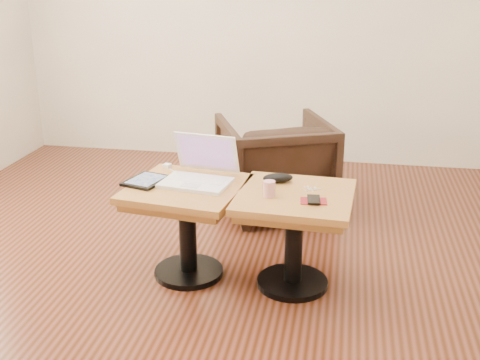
% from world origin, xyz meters
% --- Properties ---
extents(room_shell, '(4.52, 4.52, 2.71)m').
position_xyz_m(room_shell, '(0.00, 0.00, 1.35)').
color(room_shell, '#3D1C0C').
rests_on(room_shell, ground).
extents(side_table_left, '(0.67, 0.67, 0.54)m').
position_xyz_m(side_table_left, '(-0.20, 0.01, 0.40)').
color(side_table_left, black).
rests_on(side_table_left, ground).
extents(side_table_right, '(0.63, 0.63, 0.54)m').
position_xyz_m(side_table_right, '(0.39, -0.00, 0.40)').
color(side_table_right, black).
rests_on(side_table_right, ground).
extents(laptop, '(0.41, 0.38, 0.25)m').
position_xyz_m(laptop, '(-0.15, 0.09, 0.59)').
color(laptop, white).
rests_on(laptop, side_table_left).
extents(tablet, '(0.24, 0.28, 0.02)m').
position_xyz_m(tablet, '(-0.43, 0.02, 0.55)').
color(tablet, black).
rests_on(tablet, side_table_left).
extents(charging_adapter, '(0.05, 0.05, 0.02)m').
position_xyz_m(charging_adapter, '(-0.39, 0.28, 0.55)').
color(charging_adapter, white).
rests_on(charging_adapter, side_table_left).
extents(glasses_case, '(0.18, 0.12, 0.05)m').
position_xyz_m(glasses_case, '(0.28, 0.15, 0.57)').
color(glasses_case, black).
rests_on(glasses_case, side_table_right).
extents(striped_cup, '(0.08, 0.08, 0.08)m').
position_xyz_m(striped_cup, '(0.26, -0.06, 0.58)').
color(striped_cup, '#C63E4F').
rests_on(striped_cup, side_table_right).
extents(earbuds_tangle, '(0.08, 0.05, 0.02)m').
position_xyz_m(earbuds_tangle, '(0.47, 0.07, 0.55)').
color(earbuds_tangle, white).
rests_on(earbuds_tangle, side_table_right).
extents(phone_on_sleeve, '(0.14, 0.12, 0.02)m').
position_xyz_m(phone_on_sleeve, '(0.49, -0.10, 0.55)').
color(phone_on_sleeve, maroon).
rests_on(phone_on_sleeve, side_table_right).
extents(armchair, '(0.95, 0.96, 0.67)m').
position_xyz_m(armchair, '(0.15, 1.04, 0.34)').
color(armchair, black).
rests_on(armchair, ground).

